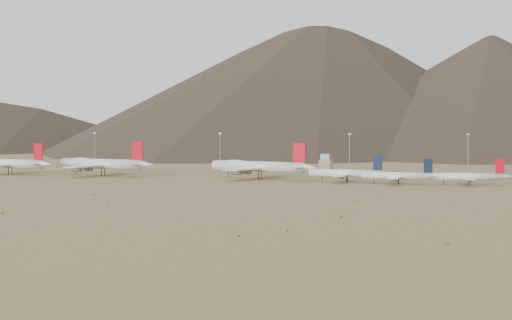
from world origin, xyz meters
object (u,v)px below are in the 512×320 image
at_px(widebody_east, 258,166).
at_px(narrowbody_a, 348,173).
at_px(widebody_west, 9,163).
at_px(control_tower, 326,164).
at_px(narrowbody_b, 399,176).
at_px(widebody_centre, 102,164).

bearing_deg(widebody_east, narrowbody_a, 4.95).
bearing_deg(widebody_west, control_tower, 35.16).
height_order(widebody_east, narrowbody_b, widebody_east).
relative_size(widebody_centre, narrowbody_b, 1.74).
height_order(narrowbody_a, narrowbody_b, narrowbody_a).
height_order(narrowbody_b, control_tower, narrowbody_b).
relative_size(widebody_west, widebody_centre, 0.93).
bearing_deg(control_tower, widebody_west, -152.27).
distance_m(widebody_west, widebody_centre, 63.91).
relative_size(widebody_east, narrowbody_b, 1.69).
xyz_separation_m(widebody_west, widebody_centre, (63.45, 7.66, 0.55)).
distance_m(narrowbody_a, control_tower, 92.63).
height_order(widebody_centre, widebody_east, widebody_centre).
height_order(widebody_west, control_tower, widebody_west).
bearing_deg(narrowbody_b, widebody_west, 178.13).
relative_size(narrowbody_a, narrowbody_b, 1.10).
bearing_deg(widebody_centre, control_tower, 44.00).
bearing_deg(control_tower, narrowbody_a, -67.75).
xyz_separation_m(widebody_east, control_tower, (18.78, 79.42, -1.90)).
bearing_deg(widebody_centre, narrowbody_a, 8.16).
bearing_deg(narrowbody_b, widebody_east, 169.74).
xyz_separation_m(widebody_west, widebody_east, (162.84, 16.04, 0.41)).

